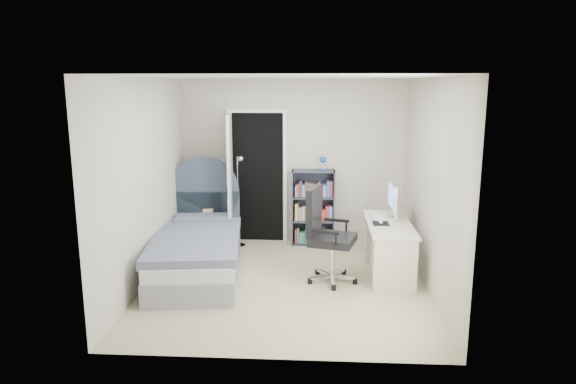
# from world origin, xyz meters

# --- Properties ---
(room_shell) EXTENTS (3.50, 3.70, 2.60)m
(room_shell) POSITION_xyz_m (0.00, 0.00, 1.25)
(room_shell) COLOR tan
(room_shell) RESTS_ON ground
(door) EXTENTS (0.92, 0.83, 2.06)m
(door) POSITION_xyz_m (-0.78, 1.51, 1.03)
(door) COLOR black
(door) RESTS_ON ground
(bed) EXTENTS (1.31, 2.35, 1.38)m
(bed) POSITION_xyz_m (-1.17, 0.36, 0.31)
(bed) COLOR gray
(bed) RESTS_ON ground
(nightstand) EXTENTS (0.41, 0.41, 0.61)m
(nightstand) POSITION_xyz_m (-1.19, 1.35, 0.40)
(nightstand) COLOR tan
(nightstand) RESTS_ON ground
(floor_lamp) EXTENTS (0.20, 0.20, 1.39)m
(floor_lamp) POSITION_xyz_m (-0.79, 1.44, 0.57)
(floor_lamp) COLOR silver
(floor_lamp) RESTS_ON ground
(bookcase) EXTENTS (0.65, 0.28, 1.37)m
(bookcase) POSITION_xyz_m (0.32, 1.64, 0.54)
(bookcase) COLOR #353A49
(bookcase) RESTS_ON ground
(desk) EXTENTS (0.56, 1.39, 1.14)m
(desk) POSITION_xyz_m (1.30, 0.45, 0.37)
(desk) COLOR beige
(desk) RESTS_ON ground
(office_chair) EXTENTS (0.65, 0.67, 1.19)m
(office_chair) POSITION_xyz_m (0.48, 0.13, 0.65)
(office_chair) COLOR silver
(office_chair) RESTS_ON ground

